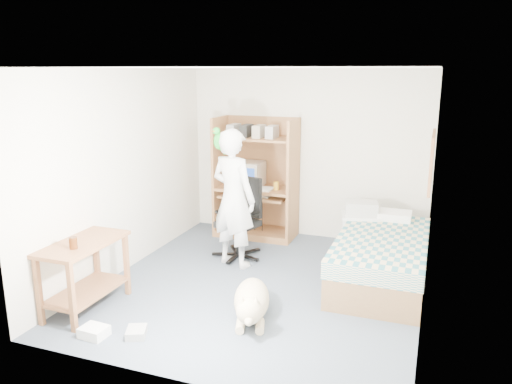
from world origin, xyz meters
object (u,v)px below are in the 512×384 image
computer_hutch (257,183)px  dog (251,301)px  side_desk (84,265)px  office_chair (240,229)px  bed (381,258)px  person (234,198)px  printer_cart (360,229)px

computer_hutch → dog: 2.74m
side_desk → office_chair: office_chair is taller
bed → side_desk: size_ratio=2.02×
office_chair → person: bearing=-65.6°
bed → side_desk: 3.39m
office_chair → printer_cart: bearing=38.0°
dog → printer_cart: printer_cart is taller
computer_hutch → printer_cart: (1.63, -0.40, -0.43)m
person → dog: 1.63m
computer_hutch → printer_cart: computer_hutch is taller
computer_hutch → side_desk: 3.08m
person → printer_cart: person is taller
dog → printer_cart: bearing=52.5°
dog → printer_cart: (0.77, 2.13, 0.21)m
bed → office_chair: 1.90m
office_chair → person: size_ratio=0.60×
office_chair → printer_cart: 1.62m
computer_hutch → office_chair: size_ratio=1.68×
bed → computer_hutch: bearing=150.7°
office_chair → person: (0.03, -0.31, 0.51)m
computer_hutch → side_desk: (-0.85, -2.94, -0.33)m
computer_hutch → office_chair: 1.04m
person → printer_cart: bearing=-132.0°
bed → dog: bearing=-129.0°
side_desk → office_chair: (0.96, 2.00, -0.11)m
bed → person: (-1.86, -0.12, 0.60)m
computer_hutch → dog: (0.86, -2.53, -0.64)m
side_desk → printer_cart: size_ratio=1.68×
office_chair → dog: office_chair is taller
side_desk → computer_hutch: bearing=73.9°
bed → person: bearing=-176.3°
printer_cart → person: bearing=-162.6°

